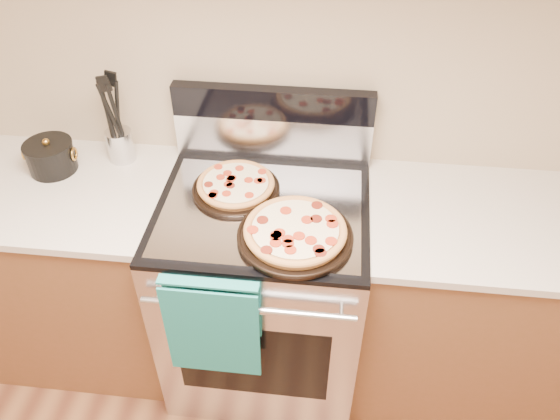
# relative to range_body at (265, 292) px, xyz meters

# --- Properties ---
(wall_back) EXTENTS (4.00, 0.00, 4.00)m
(wall_back) POSITION_rel_range_body_xyz_m (0.00, 0.35, 0.90)
(wall_back) COLOR tan
(wall_back) RESTS_ON ground
(range_body) EXTENTS (0.76, 0.68, 0.90)m
(range_body) POSITION_rel_range_body_xyz_m (0.00, 0.00, 0.00)
(range_body) COLOR #B7B7BC
(range_body) RESTS_ON ground
(oven_window) EXTENTS (0.56, 0.01, 0.40)m
(oven_window) POSITION_rel_range_body_xyz_m (0.00, -0.34, 0.00)
(oven_window) COLOR black
(oven_window) RESTS_ON range_body
(cooktop) EXTENTS (0.76, 0.68, 0.02)m
(cooktop) POSITION_rel_range_body_xyz_m (0.00, 0.00, 0.46)
(cooktop) COLOR black
(cooktop) RESTS_ON range_body
(backsplash_lower) EXTENTS (0.76, 0.06, 0.18)m
(backsplash_lower) POSITION_rel_range_body_xyz_m (0.00, 0.31, 0.56)
(backsplash_lower) COLOR silver
(backsplash_lower) RESTS_ON cooktop
(backsplash_upper) EXTENTS (0.76, 0.06, 0.12)m
(backsplash_upper) POSITION_rel_range_body_xyz_m (0.00, 0.31, 0.71)
(backsplash_upper) COLOR black
(backsplash_upper) RESTS_ON backsplash_lower
(oven_handle) EXTENTS (0.70, 0.03, 0.03)m
(oven_handle) POSITION_rel_range_body_xyz_m (0.00, -0.38, 0.35)
(oven_handle) COLOR silver
(oven_handle) RESTS_ON range_body
(dish_towel) EXTENTS (0.32, 0.05, 0.42)m
(dish_towel) POSITION_rel_range_body_xyz_m (-0.12, -0.38, 0.25)
(dish_towel) COLOR #197D72
(dish_towel) RESTS_ON oven_handle
(foil_sheet) EXTENTS (0.70, 0.55, 0.01)m
(foil_sheet) POSITION_rel_range_body_xyz_m (0.00, -0.03, 0.47)
(foil_sheet) COLOR gray
(foil_sheet) RESTS_ON cooktop
(cabinet_left) EXTENTS (1.00, 0.62, 0.88)m
(cabinet_left) POSITION_rel_range_body_xyz_m (-0.88, 0.03, -0.01)
(cabinet_left) COLOR brown
(cabinet_left) RESTS_ON ground
(countertop_left) EXTENTS (1.02, 0.64, 0.03)m
(countertop_left) POSITION_rel_range_body_xyz_m (-0.88, 0.03, 0.45)
(countertop_left) COLOR beige
(countertop_left) RESTS_ON cabinet_left
(cabinet_right) EXTENTS (1.00, 0.62, 0.88)m
(cabinet_right) POSITION_rel_range_body_xyz_m (0.88, 0.03, -0.01)
(cabinet_right) COLOR brown
(cabinet_right) RESTS_ON ground
(countertop_right) EXTENTS (1.02, 0.64, 0.03)m
(countertop_right) POSITION_rel_range_body_xyz_m (0.88, 0.03, 0.45)
(countertop_right) COLOR beige
(countertop_right) RESTS_ON cabinet_right
(pepperoni_pizza_back) EXTENTS (0.42, 0.42, 0.04)m
(pepperoni_pizza_back) POSITION_rel_range_body_xyz_m (-0.11, 0.07, 0.50)
(pepperoni_pizza_back) COLOR #B37436
(pepperoni_pizza_back) RESTS_ON foil_sheet
(pepperoni_pizza_front) EXTENTS (0.47, 0.47, 0.05)m
(pepperoni_pizza_front) POSITION_rel_range_body_xyz_m (0.13, -0.16, 0.50)
(pepperoni_pizza_front) COLOR #B37436
(pepperoni_pizza_front) RESTS_ON foil_sheet
(utensil_crock) EXTENTS (0.12, 0.12, 0.13)m
(utensil_crock) POSITION_rel_range_body_xyz_m (-0.60, 0.24, 0.52)
(utensil_crock) COLOR silver
(utensil_crock) RESTS_ON countertop_left
(saucepan) EXTENTS (0.19, 0.19, 0.11)m
(saucepan) POSITION_rel_range_body_xyz_m (-0.84, 0.14, 0.51)
(saucepan) COLOR black
(saucepan) RESTS_ON countertop_left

